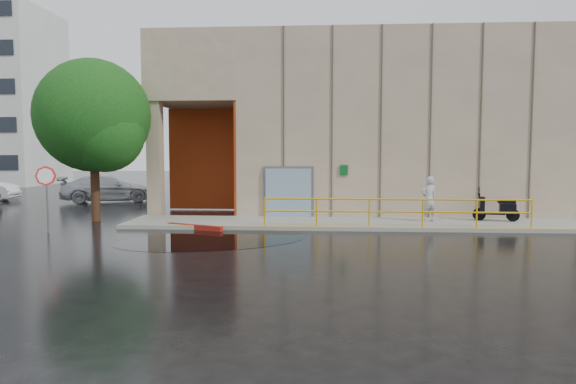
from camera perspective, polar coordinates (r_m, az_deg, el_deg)
name	(u,v)px	position (r m, az deg, el deg)	size (l,w,h in m)	color
ground	(269,246)	(15.71, -2.07, -5.99)	(120.00, 120.00, 0.00)	black
sidewalk	(384,224)	(20.21, 10.62, -3.49)	(20.00, 3.00, 0.15)	gray
building	(392,125)	(26.62, 11.43, 7.31)	(20.00, 10.17, 8.00)	gray
guardrail	(396,212)	(18.84, 11.90, -2.24)	(9.56, 0.06, 1.03)	#E6A80C
person	(429,199)	(20.66, 15.37, -0.74)	(0.64, 0.42, 1.76)	#AEAFB3
scooter	(497,202)	(21.61, 22.20, -0.99)	(1.76, 0.85, 1.34)	black
stop_sign	(46,184)	(19.87, -25.29, 0.85)	(0.54, 0.53, 2.37)	slate
red_curb	(194,227)	(19.24, -10.35, -3.84)	(2.40, 0.18, 0.18)	maroon
puddle	(214,240)	(16.89, -8.19, -5.27)	(6.25, 3.85, 0.01)	black
car_c	(108,189)	(30.98, -19.34, 0.35)	(2.11, 5.19, 1.51)	silver
tree_near	(96,120)	(22.36, -20.56, 7.50)	(4.58, 4.58, 6.62)	#311B10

